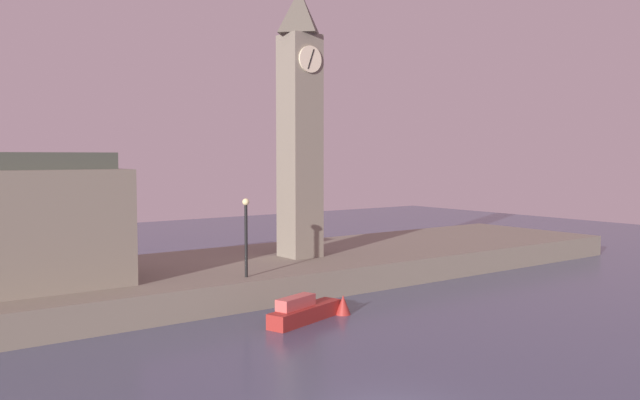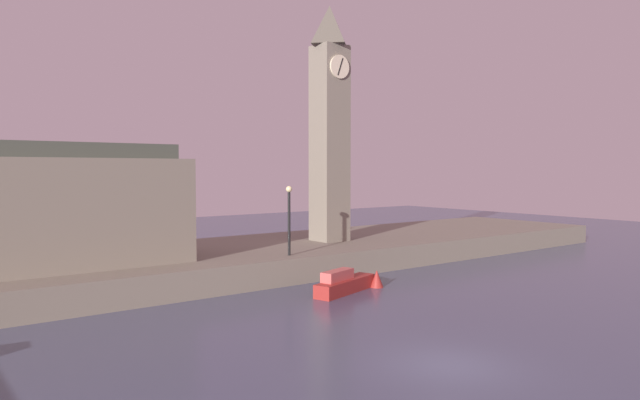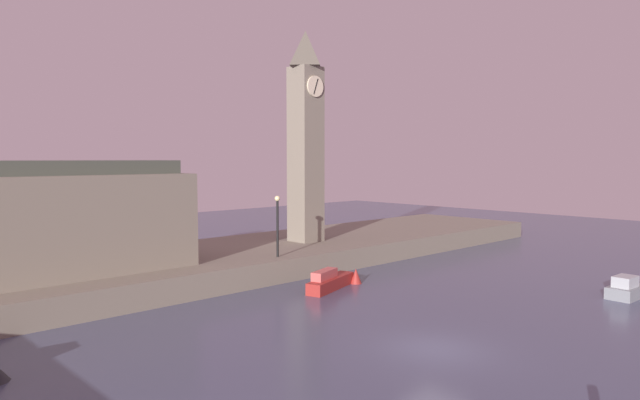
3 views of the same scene
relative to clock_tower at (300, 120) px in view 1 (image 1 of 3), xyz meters
The scene contains 4 objects.
far_embankment 13.71m from the clock_tower, behind, with size 70.00×12.00×1.50m, color slate.
clock_tower is the anchor object (origin of this frame).
streetlamp 9.50m from the clock_tower, 146.49° to the right, with size 0.36×0.36×4.04m.
boat_dinghy_red 13.78m from the clock_tower, 121.94° to the right, with size 5.10×2.30×1.41m.
Camera 1 is at (-12.86, -13.79, 7.67)m, focal length 36.92 mm.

